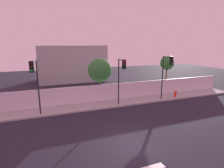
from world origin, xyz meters
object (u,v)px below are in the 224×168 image
(traffic_light_left, at_px, (121,72))
(roadside_tree_leftmost, at_px, (100,70))
(traffic_light_center, at_px, (35,76))
(fire_hydrant, at_px, (175,94))
(traffic_light_right, at_px, (167,69))
(roadside_tree_midleft, at_px, (167,63))

(traffic_light_left, height_order, roadside_tree_leftmost, traffic_light_left)
(traffic_light_left, relative_size, traffic_light_center, 0.97)
(fire_hydrant, bearing_deg, traffic_light_left, -174.11)
(traffic_light_center, height_order, roadside_tree_leftmost, traffic_light_center)
(traffic_light_right, distance_m, fire_hydrant, 3.88)
(traffic_light_left, height_order, traffic_light_right, traffic_light_right)
(traffic_light_center, distance_m, roadside_tree_leftmost, 7.98)
(traffic_light_center, bearing_deg, roadside_tree_midleft, 13.96)
(traffic_light_left, relative_size, roadside_tree_leftmost, 1.00)
(traffic_light_center, height_order, fire_hydrant, traffic_light_center)
(fire_hydrant, height_order, roadside_tree_midleft, roadside_tree_midleft)
(traffic_light_left, bearing_deg, traffic_light_right, -0.38)
(roadside_tree_leftmost, distance_m, roadside_tree_midleft, 9.41)
(traffic_light_center, bearing_deg, fire_hydrant, 3.28)
(traffic_light_center, distance_m, traffic_light_right, 13.24)
(traffic_light_right, relative_size, roadside_tree_midleft, 1.03)
(traffic_light_left, distance_m, traffic_light_right, 5.37)
(roadside_tree_midleft, bearing_deg, traffic_light_right, -127.34)
(traffic_light_left, height_order, fire_hydrant, traffic_light_left)
(roadside_tree_leftmost, bearing_deg, roadside_tree_midleft, 0.00)
(traffic_light_right, bearing_deg, traffic_light_left, 179.62)
(traffic_light_center, bearing_deg, traffic_light_right, 0.32)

